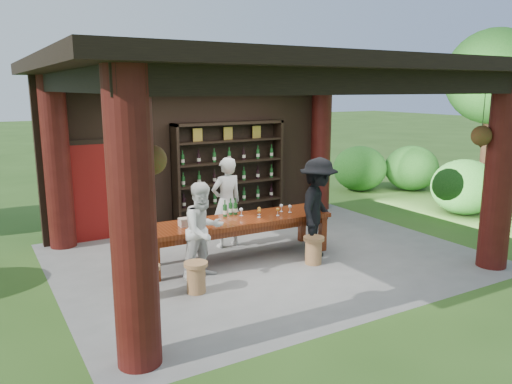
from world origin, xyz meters
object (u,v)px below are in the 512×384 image
guest_woman (203,231)px  stool_near_left (196,277)px  host (227,203)px  guest_man (318,209)px  tasting_table (237,225)px  napkin_basket (187,222)px  stool_near_right (314,249)px  wine_shelf (229,173)px  stool_far_left (148,281)px

guest_woman → stool_near_left: bearing=-138.8°
host → guest_man: 1.82m
tasting_table → napkin_basket: (-0.97, 0.01, 0.18)m
host → guest_woman: 1.67m
stool_near_right → napkin_basket: napkin_basket is taller
guest_woman → guest_man: size_ratio=0.86×
stool_near_right → guest_man: 0.75m
wine_shelf → stool_far_left: (-2.98, -3.15, -0.90)m
napkin_basket → host: bearing=32.9°
wine_shelf → host: wine_shelf is taller
tasting_table → stool_near_left: size_ratio=7.38×
host → guest_man: size_ratio=0.96×
stool_far_left → host: host is taller
wine_shelf → guest_woman: 3.43m
wine_shelf → guest_man: (0.28, -2.95, -0.24)m
guest_man → tasting_table: bearing=112.8°
wine_shelf → host: 1.77m
wine_shelf → stool_far_left: bearing=-133.4°
tasting_table → guest_man: size_ratio=1.92×
stool_near_right → host: bearing=117.8°
wine_shelf → stool_near_right: size_ratio=5.38×
tasting_table → stool_far_left: 2.19m
guest_woman → napkin_basket: 0.56m
tasting_table → guest_woman: size_ratio=2.23×
wine_shelf → stool_near_right: 3.32m
stool_near_left → stool_near_right: stool_near_right is taller
stool_near_left → guest_man: size_ratio=0.26×
stool_near_right → napkin_basket: size_ratio=1.89×
tasting_table → host: 0.80m
napkin_basket → stool_far_left: bearing=-138.3°
stool_near_right → guest_woman: bearing=169.0°
tasting_table → host: bearing=77.7°
tasting_table → stool_far_left: (-1.97, -0.88, -0.37)m
stool_far_left → tasting_table: bearing=24.1°
guest_woman → napkin_basket: guest_woman is taller
stool_near_right → napkin_basket: (-2.01, 0.93, 0.56)m
wine_shelf → napkin_basket: (-1.98, -2.26, -0.35)m
stool_far_left → guest_man: bearing=3.5°
guest_man → napkin_basket: bearing=123.5°
stool_near_left → host: host is taller
stool_near_left → guest_man: bearing=8.3°
stool_near_right → wine_shelf: bearing=90.4°
guest_woman → host: bearing=36.8°
guest_woman → tasting_table: bearing=17.3°
stool_near_right → guest_woman: (-1.94, 0.38, 0.54)m
guest_man → napkin_basket: guest_man is taller
guest_woman → stool_far_left: bearing=-175.7°
tasting_table → guest_woman: 1.07m
napkin_basket → wine_shelf: bearing=48.7°
tasting_table → stool_near_right: bearing=-41.5°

